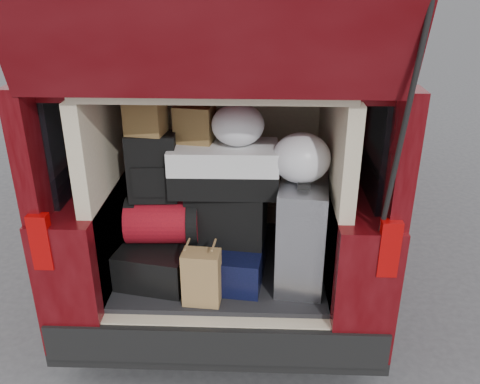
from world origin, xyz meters
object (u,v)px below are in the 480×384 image
object	(u,v)px
kraft_bag	(202,278)
red_duffel	(163,220)
navy_hardshell	(230,259)
twotone_duffel	(224,168)
silver_roller	(301,234)
black_soft_case	(227,215)
backpack	(152,167)
black_hardshell	(162,255)

from	to	relation	value
kraft_bag	red_duffel	bearing A→B (deg)	136.06
navy_hardshell	twotone_duffel	xyz separation A→B (m)	(-0.03, 0.05, 0.57)
silver_roller	kraft_bag	world-z (taller)	silver_roller
navy_hardshell	silver_roller	size ratio (longest dim) A/B	0.78
black_soft_case	kraft_bag	bearing A→B (deg)	-103.06
navy_hardshell	backpack	bearing A→B (deg)	-176.15
black_soft_case	backpack	xyz separation A→B (m)	(-0.41, -0.04, 0.31)
black_hardshell	silver_roller	xyz separation A→B (m)	(0.83, -0.08, 0.21)
black_hardshell	silver_roller	world-z (taller)	silver_roller
black_hardshell	twotone_duffel	distance (m)	0.69
backpack	silver_roller	bearing A→B (deg)	-8.46
navy_hardshell	red_duffel	world-z (taller)	red_duffel
black_hardshell	black_soft_case	distance (m)	0.48
silver_roller	backpack	xyz separation A→B (m)	(-0.85, 0.07, 0.37)
navy_hardshell	black_soft_case	xyz separation A→B (m)	(-0.02, 0.06, 0.27)
kraft_bag	twotone_duffel	distance (m)	0.62
black_hardshell	navy_hardshell	world-z (taller)	black_hardshell
navy_hardshell	red_duffel	xyz separation A→B (m)	(-0.39, 0.01, 0.25)
black_hardshell	red_duffel	distance (m)	0.25
kraft_bag	black_soft_case	world-z (taller)	black_soft_case
black_soft_case	twotone_duffel	xyz separation A→B (m)	(-0.01, -0.01, 0.30)
kraft_bag	twotone_duffel	size ratio (longest dim) A/B	0.52
twotone_duffel	navy_hardshell	bearing A→B (deg)	-58.95
kraft_bag	backpack	xyz separation A→B (m)	(-0.29, 0.30, 0.53)
red_duffel	navy_hardshell	bearing A→B (deg)	-4.06
navy_hardshell	kraft_bag	size ratio (longest dim) A/B	1.57
red_duffel	backpack	size ratio (longest dim) A/B	1.07
kraft_bag	black_soft_case	distance (m)	0.42
silver_roller	red_duffel	size ratio (longest dim) A/B	1.51
backpack	twotone_duffel	xyz separation A→B (m)	(0.40, 0.03, -0.01)
navy_hardshell	black_soft_case	bearing A→B (deg)	113.96
black_hardshell	backpack	world-z (taller)	backpack
black_hardshell	backpack	xyz separation A→B (m)	(-0.02, -0.00, 0.58)
black_soft_case	twotone_duffel	size ratio (longest dim) A/B	0.74
black_hardshell	backpack	bearing A→B (deg)	-155.97
navy_hardshell	twotone_duffel	distance (m)	0.57
black_hardshell	kraft_bag	bearing A→B (deg)	-36.42
black_hardshell	navy_hardshell	size ratio (longest dim) A/B	1.12
silver_roller	twotone_duffel	world-z (taller)	twotone_duffel
backpack	twotone_duffel	world-z (taller)	backpack
navy_hardshell	black_hardshell	bearing A→B (deg)	-176.77
navy_hardshell	backpack	distance (m)	0.73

